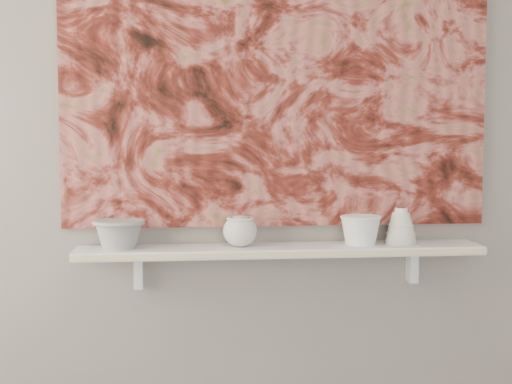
{
  "coord_description": "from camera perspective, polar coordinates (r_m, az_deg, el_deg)",
  "views": [
    {
      "loc": [
        -0.34,
        -0.9,
        1.31
      ],
      "look_at": [
        -0.09,
        1.49,
        1.12
      ],
      "focal_mm": 50.0,
      "sensor_mm": 36.0,
      "label": 1
    }
  ],
  "objects": [
    {
      "name": "bowl_grey",
      "position": [
        2.44,
        -10.91,
        -3.3
      ],
      "size": [
        0.19,
        0.19,
        0.1
      ],
      "primitive_type": null,
      "rotation": [
        0.0,
        0.0,
        -0.08
      ],
      "color": "gray",
      "rests_on": "shelf"
    },
    {
      "name": "painting",
      "position": [
        2.52,
        1.77,
        9.77
      ],
      "size": [
        1.5,
        0.02,
        1.1
      ],
      "primitive_type": "cube",
      "color": "maroon",
      "rests_on": "wall_back"
    },
    {
      "name": "bell_vessel",
      "position": [
        2.55,
        11.52,
        -2.67
      ],
      "size": [
        0.13,
        0.13,
        0.13
      ],
      "primitive_type": null,
      "rotation": [
        0.0,
        0.0,
        -0.14
      ],
      "color": "silver",
      "rests_on": "shelf"
    },
    {
      "name": "wall_back",
      "position": [
        2.53,
        1.71,
        5.45
      ],
      "size": [
        3.6,
        0.0,
        3.6
      ],
      "primitive_type": "plane",
      "rotation": [
        1.57,
        0.0,
        0.0
      ],
      "color": "gray",
      "rests_on": "floor"
    },
    {
      "name": "cup_cream",
      "position": [
        2.44,
        -1.28,
        -3.15
      ],
      "size": [
        0.13,
        0.13,
        0.11
      ],
      "primitive_type": null,
      "rotation": [
        0.0,
        0.0,
        0.12
      ],
      "color": "beige",
      "rests_on": "shelf"
    },
    {
      "name": "bowl_white",
      "position": [
        2.51,
        8.36,
        -3.01
      ],
      "size": [
        0.16,
        0.16,
        0.1
      ],
      "primitive_type": null,
      "rotation": [
        0.0,
        0.0,
        -0.1
      ],
      "color": "white",
      "rests_on": "shelf"
    },
    {
      "name": "bracket_right",
      "position": [
        2.65,
        12.37,
        -5.77
      ],
      "size": [
        0.03,
        0.06,
        0.12
      ],
      "primitive_type": "cube",
      "color": "white",
      "rests_on": "wall_back"
    },
    {
      "name": "bracket_left",
      "position": [
        2.52,
        -9.39,
        -6.25
      ],
      "size": [
        0.03,
        0.06,
        0.12
      ],
      "primitive_type": "cube",
      "color": "white",
      "rests_on": "wall_back"
    },
    {
      "name": "house_motif",
      "position": [
        2.6,
        11.66,
        2.74
      ],
      "size": [
        0.09,
        0.0,
        0.08
      ],
      "primitive_type": "cube",
      "color": "black",
      "rests_on": "painting"
    },
    {
      "name": "shelf_stripe",
      "position": [
        2.37,
        2.3,
        -5.03
      ],
      "size": [
        1.4,
        0.01,
        0.02
      ],
      "primitive_type": "cube",
      "color": "beige",
      "rests_on": "shelf"
    },
    {
      "name": "shelf",
      "position": [
        2.47,
        1.99,
        -4.67
      ],
      "size": [
        1.4,
        0.18,
        0.03
      ],
      "primitive_type": "cube",
      "color": "white",
      "rests_on": "wall_back"
    }
  ]
}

